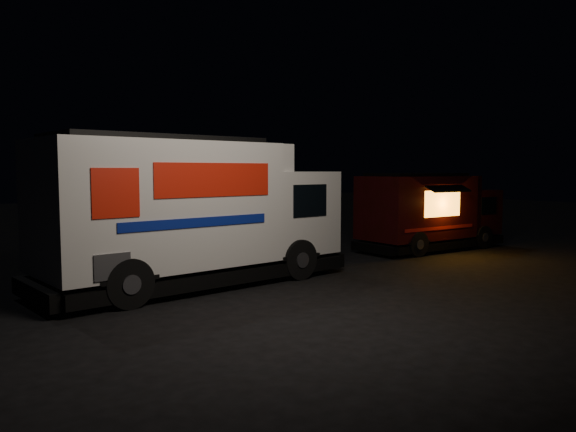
# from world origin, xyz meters

# --- Properties ---
(ground) EXTENTS (80.00, 80.00, 0.00)m
(ground) POSITION_xyz_m (0.00, 0.00, 0.00)
(ground) COLOR black
(ground) RESTS_ON ground
(white_truck) EXTENTS (8.07, 3.30, 3.57)m
(white_truck) POSITION_xyz_m (-2.31, 0.93, 1.79)
(white_truck) COLOR silver
(white_truck) RESTS_ON ground
(red_truck) EXTENTS (5.84, 2.28, 2.69)m
(red_truck) POSITION_xyz_m (7.16, 1.51, 1.35)
(red_truck) COLOR #34090D
(red_truck) RESTS_ON ground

